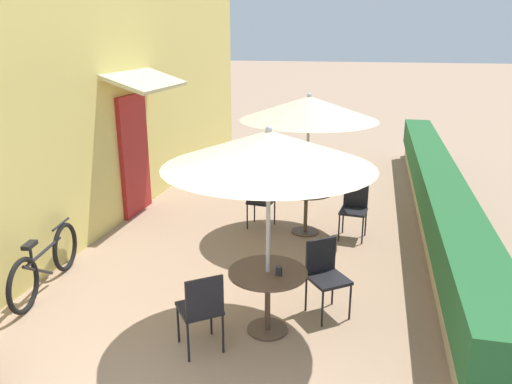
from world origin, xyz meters
The scene contains 13 objects.
cafe_facade_wall centered at (-2.54, 5.60, 2.09)m, with size 0.98×11.46×4.20m.
planter_hedge centered at (2.75, 5.63, 0.54)m, with size 0.60×10.46×1.01m.
patio_table_near centered at (0.69, 1.95, 0.53)m, with size 0.83×0.83×0.71m.
patio_umbrella_near centered at (0.69, 1.95, 2.01)m, with size 2.11×2.11×2.24m.
cafe_chair_near_left centered at (0.14, 1.43, 0.52)m, with size 0.56×0.56×0.87m.
cafe_chair_near_right centered at (1.25, 2.47, 0.52)m, with size 0.56×0.56×0.87m.
coffee_cup_near centered at (0.82, 1.90, 0.75)m, with size 0.07×0.07×0.09m.
patio_table_mid centered at (0.70, 4.86, 0.53)m, with size 0.83×0.83×0.71m.
patio_umbrella_mid centered at (0.70, 4.86, 2.01)m, with size 2.11×2.11×2.24m.
cafe_chair_mid_left centered at (-0.06, 4.86, 0.52)m, with size 0.44×0.44×0.87m.
cafe_chair_mid_right centered at (1.46, 4.85, 0.52)m, with size 0.44×0.44×0.87m.
coffee_cup_mid centered at (0.63, 4.82, 0.75)m, with size 0.07×0.07×0.09m.
bicycle_leaning centered at (-2.20, 2.23, 0.35)m, with size 0.34×1.74×0.75m.
Camera 1 is at (1.66, -2.67, 3.06)m, focal length 35.00 mm.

